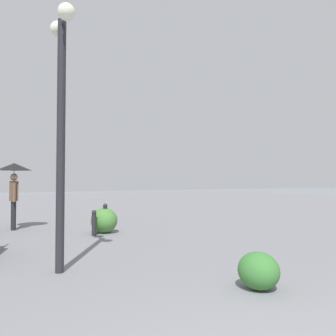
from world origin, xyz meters
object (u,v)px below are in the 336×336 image
(bollard_mid, at_px, (105,218))
(bollard_near, at_px, (94,222))
(lamppost, at_px, (61,100))
(pedestrian, at_px, (14,177))

(bollard_mid, bearing_deg, bollard_near, 124.58)
(lamppost, xyz_separation_m, bollard_near, (3.32, -1.53, -2.50))
(pedestrian, xyz_separation_m, bollard_near, (-2.23, -1.85, -1.23))
(lamppost, relative_size, bollard_near, 6.21)
(bollard_near, height_order, bollard_mid, bollard_mid)
(pedestrian, xyz_separation_m, bollard_mid, (-1.96, -2.25, -1.16))
(bollard_mid, bearing_deg, pedestrian, 49.03)
(bollard_mid, bearing_deg, lamppost, 151.74)
(lamppost, height_order, pedestrian, lamppost)
(lamppost, height_order, bollard_mid, lamppost)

